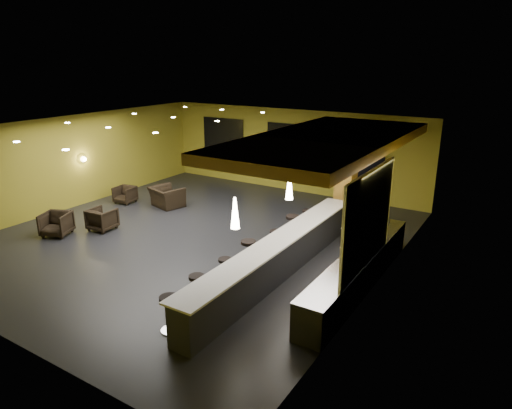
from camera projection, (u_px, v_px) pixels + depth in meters
The scene contains 35 objects.
floor at pixel (196, 238), 14.84m from camera, with size 12.00×13.00×0.10m, color black.
ceiling at pixel (191, 127), 13.73m from camera, with size 12.00×13.00×0.10m, color black.
wall_back at pixel (291, 150), 19.57m from camera, with size 12.00×0.10×3.50m, color olive.
wall_left at pixel (70, 162), 17.33m from camera, with size 0.10×13.00×3.50m, color olive.
wall_right at pixel (384, 219), 11.23m from camera, with size 0.10×13.00×3.50m, color olive.
wood_soffit at pixel (327, 141), 12.58m from camera, with size 3.60×8.00×0.28m, color olive.
window_left at pixel (223, 144), 21.26m from camera, with size 2.20×0.06×2.40m, color black.
window_center at pixel (290, 152), 19.50m from camera, with size 2.20×0.06×2.40m, color black.
window_right at pixel (357, 160), 17.98m from camera, with size 2.20×0.06×2.40m, color black.
tile_backsplash at pixel (368, 221), 10.40m from camera, with size 0.06×3.20×2.40m, color white.
bar_counter at pixel (279, 258), 12.02m from camera, with size 0.60×8.00×1.00m, color black.
bar_top at pixel (279, 240), 11.86m from camera, with size 0.78×8.10×0.05m, color silver.
prep_counter at pixel (358, 271), 11.44m from camera, with size 0.70×6.00×0.86m, color black.
prep_top at pixel (359, 255), 11.30m from camera, with size 0.72×6.00×0.03m, color silver.
wall_shelf_lower at pixel (358, 239), 10.43m from camera, with size 0.30×1.50×0.03m, color silver.
wall_shelf_upper at pixel (360, 220), 10.29m from camera, with size 0.30×1.50×0.03m, color silver.
column at pixel (346, 176), 15.35m from camera, with size 0.60×0.60×3.50m, color olive.
wall_sconce at pixel (83, 159), 17.63m from camera, with size 0.22×0.22×0.22m, color #FFE5B2.
pendant_0 at pixel (235, 213), 9.84m from camera, with size 0.20×0.20×0.70m, color white.
pendant_1 at pixel (289, 186), 11.85m from camera, with size 0.20×0.20×0.70m, color white.
pendant_2 at pixel (328, 168), 13.87m from camera, with size 0.20×0.20×0.70m, color white.
staff_a at pixel (356, 222), 13.82m from camera, with size 0.57×0.38×1.57m, color black.
staff_b at pixel (358, 220), 13.94m from camera, with size 0.78×0.60×1.59m, color black.
staff_c at pixel (377, 222), 13.64m from camera, with size 0.83×0.54×1.70m, color black.
armchair_a at pixel (56, 224), 14.82m from camera, with size 0.83×0.85×0.78m, color black.
armchair_b at pixel (102, 219), 15.32m from camera, with size 0.80×0.82×0.75m, color black.
armchair_c at pixel (125, 195), 18.17m from camera, with size 0.72×0.74×0.67m, color black.
armchair_d at pixel (167, 197), 17.70m from camera, with size 1.20×1.05×0.78m, color black.
bar_stool_0 at pixel (169, 309), 9.55m from camera, with size 0.41×0.41×0.82m.
bar_stool_1 at pixel (197, 286), 10.56m from camera, with size 0.39×0.39×0.77m.
bar_stool_2 at pixel (225, 268), 11.58m from camera, with size 0.36×0.36×0.71m.
bar_stool_3 at pixel (248, 251), 12.36m from camera, with size 0.43×0.43×0.85m.
bar_stool_4 at pixel (276, 239), 13.37m from camera, with size 0.37×0.37×0.74m.
bar_stool_5 at pixel (292, 225), 14.24m from camera, with size 0.44×0.44×0.86m.
bar_stool_6 at pixel (307, 217), 15.23m from camera, with size 0.36×0.36×0.72m.
Camera 1 is at (8.96, -10.65, 5.55)m, focal length 32.00 mm.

